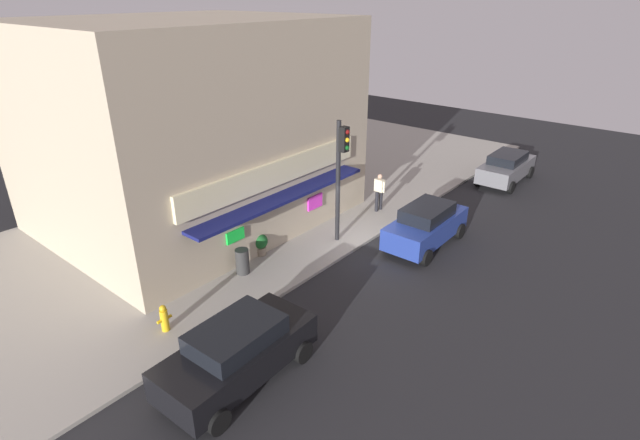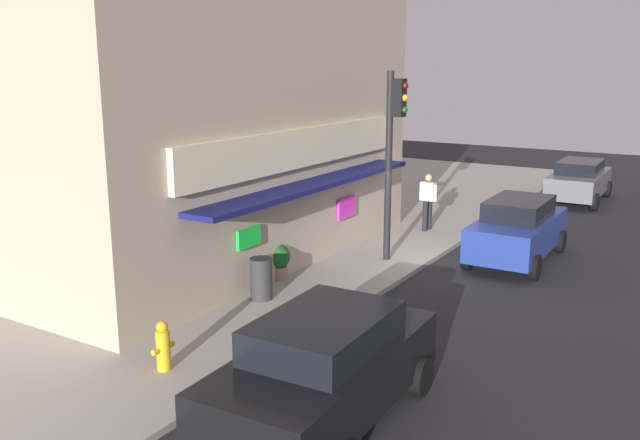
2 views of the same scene
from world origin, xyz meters
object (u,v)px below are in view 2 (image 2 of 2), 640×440
at_px(parked_car_blue, 518,229).
at_px(potted_plant_by_window, 196,284).
at_px(pedestrian, 428,199).
at_px(parked_car_grey, 579,180).
at_px(potted_plant_by_doorway, 278,260).
at_px(traffic_light, 393,141).
at_px(parked_car_black, 324,368).
at_px(trash_can, 261,279).
at_px(fire_hydrant, 163,346).

bearing_deg(parked_car_blue, potted_plant_by_window, 148.46).
bearing_deg(pedestrian, parked_car_grey, -20.88).
xyz_separation_m(pedestrian, potted_plant_by_doorway, (-6.50, 1.15, -0.51)).
bearing_deg(traffic_light, parked_car_grey, -12.52).
bearing_deg(parked_car_blue, pedestrian, 65.46).
height_order(potted_plant_by_window, parked_car_black, parked_car_black).
height_order(traffic_light, pedestrian, traffic_light).
xyz_separation_m(traffic_light, potted_plant_by_window, (-5.52, 1.91, -2.62)).
xyz_separation_m(traffic_light, trash_can, (-4.28, 1.11, -2.71)).
bearing_deg(trash_can, traffic_light, -14.51).
distance_m(traffic_light, potted_plant_by_window, 6.40).
relative_size(trash_can, potted_plant_by_window, 1.00).
distance_m(potted_plant_by_window, parked_car_blue, 8.96).
bearing_deg(fire_hydrant, parked_car_blue, -17.43).
bearing_deg(pedestrian, traffic_light, -172.78).
bearing_deg(potted_plant_by_window, potted_plant_by_doorway, -6.75).
bearing_deg(potted_plant_by_doorway, trash_can, -160.13).
distance_m(pedestrian, parked_car_black, 11.91).
bearing_deg(trash_can, potted_plant_by_window, 146.97).
xyz_separation_m(traffic_light, parked_car_black, (-7.88, -2.72, -2.43)).
relative_size(potted_plant_by_doorway, parked_car_black, 0.19).
xyz_separation_m(parked_car_grey, parked_car_blue, (-9.32, -0.23, 0.05)).
relative_size(potted_plant_by_doorway, parked_car_blue, 0.21).
distance_m(traffic_light, parked_car_blue, 4.25).
height_order(fire_hydrant, parked_car_grey, parked_car_grey).
height_order(pedestrian, parked_car_grey, pedestrian).
xyz_separation_m(fire_hydrant, parked_car_black, (0.15, -3.13, 0.33)).
height_order(parked_car_blue, parked_car_black, parked_car_blue).
relative_size(fire_hydrant, pedestrian, 0.50).
bearing_deg(pedestrian, parked_car_black, -164.53).
xyz_separation_m(potted_plant_by_doorway, potted_plant_by_window, (-2.61, 0.31, 0.08)).
bearing_deg(fire_hydrant, trash_can, 10.47).
distance_m(fire_hydrant, pedestrian, 11.64).
xyz_separation_m(pedestrian, parked_car_blue, (-1.47, -3.23, -0.23)).
distance_m(trash_can, parked_car_blue, 7.48).
distance_m(parked_car_grey, parked_car_blue, 9.32).
bearing_deg(parked_car_blue, trash_can, 148.75).
distance_m(fire_hydrant, potted_plant_by_window, 2.93).
distance_m(pedestrian, potted_plant_by_doorway, 6.62).
bearing_deg(fire_hydrant, pedestrian, 0.20).
relative_size(pedestrian, potted_plant_by_doorway, 2.05).
xyz_separation_m(traffic_light, pedestrian, (3.59, 0.45, -2.19)).
distance_m(potted_plant_by_doorway, parked_car_grey, 14.93).
height_order(trash_can, parked_car_blue, parked_car_blue).
bearing_deg(fire_hydrant, potted_plant_by_doorway, 13.07).
relative_size(traffic_light, potted_plant_by_doorway, 5.71).
bearing_deg(trash_can, parked_car_blue, -31.25).
xyz_separation_m(potted_plant_by_doorway, parked_car_black, (-4.98, -4.32, 0.27)).
relative_size(parked_car_grey, parked_car_black, 0.97).
bearing_deg(trash_can, potted_plant_by_doorway, 19.87).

